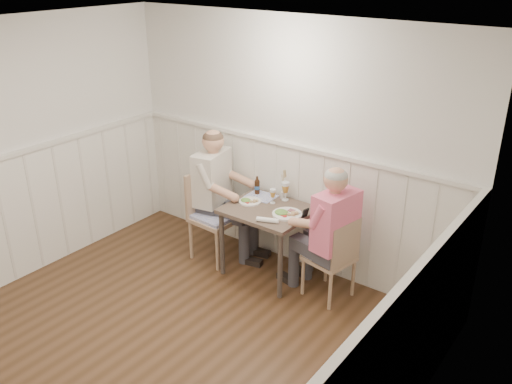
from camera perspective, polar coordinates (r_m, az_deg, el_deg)
ground_plane at (r=4.76m, az=-12.79°, el=-17.60°), size 4.50×4.50×0.00m
room_shell at (r=3.94m, az=-14.77°, el=-0.72°), size 4.04×4.54×2.60m
wainscot at (r=4.72m, az=-7.29°, el=-7.12°), size 4.00×4.49×1.34m
dining_table at (r=5.50m, az=1.24°, el=-2.73°), size 0.83×0.70×0.75m
chair_right at (r=5.24m, az=8.19°, el=-6.66°), size 0.47×0.47×0.86m
chair_left at (r=5.89m, az=-4.68°, el=-2.12°), size 0.49×0.49×0.98m
man_in_pink at (r=5.18m, az=7.86°, el=-5.53°), size 0.70×0.50×1.39m
diner_cream at (r=5.95m, az=-4.22°, el=-1.04°), size 0.73×0.53×1.45m
plate_man at (r=5.32m, az=3.18°, el=-2.20°), size 0.29×0.29×0.07m
plate_diner at (r=5.58m, az=-0.78°, el=-0.91°), size 0.23×0.23×0.06m
beer_glass_a at (r=5.59m, az=3.11°, el=0.41°), size 0.08×0.08×0.20m
beer_glass_b at (r=5.53m, az=1.77°, el=-0.19°), size 0.06×0.06×0.16m
beer_bottle at (r=5.74m, az=0.12°, el=0.60°), size 0.06×0.06×0.20m
rolled_napkin at (r=5.17m, az=1.23°, el=-2.97°), size 0.22×0.12×0.05m
grass_vase at (r=5.62m, az=2.80°, el=0.78°), size 0.04×0.04×0.34m
gingham_mat at (r=5.72m, az=0.56°, el=-0.45°), size 0.31×0.25×0.01m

